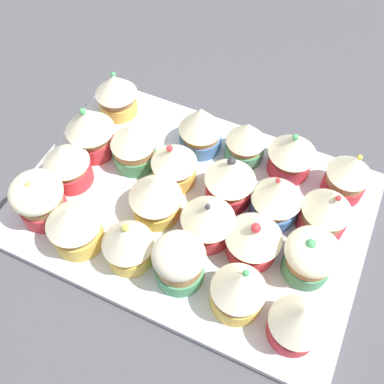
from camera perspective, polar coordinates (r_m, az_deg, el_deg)
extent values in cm
cube|color=#4C4C51|center=(60.98, 0.00, -2.99)|extent=(180.00, 180.00, 3.00)
cube|color=silver|center=(59.19, 0.00, -1.94)|extent=(44.73, 31.42, 1.20)
cylinder|color=#D1333D|center=(62.10, 18.69, 0.74)|extent=(5.44, 5.44, 2.48)
cylinder|color=#AD7F51|center=(60.52, 19.20, 1.84)|extent=(5.12, 5.12, 1.60)
cone|color=#F4EDC6|center=(58.79, 19.81, 3.13)|extent=(5.71, 5.71, 2.96)
sphere|color=#EAD64C|center=(58.11, 20.62, 4.16)|extent=(0.70, 0.70, 0.70)
cylinder|color=#D1333D|center=(62.29, 12.29, 3.50)|extent=(5.74, 5.74, 2.64)
cylinder|color=#AD7F51|center=(60.85, 12.60, 4.57)|extent=(5.20, 5.20, 1.10)
cone|color=#F4EDC6|center=(59.11, 13.01, 5.96)|extent=(6.41, 6.41, 3.51)
sphere|color=#4CB266|center=(57.71, 13.05, 6.85)|extent=(0.83, 0.83, 0.83)
cylinder|color=#4C9E6B|center=(62.98, 6.69, 5.23)|extent=(5.42, 5.42, 2.23)
cylinder|color=#AD7F51|center=(61.72, 6.84, 6.20)|extent=(4.78, 4.78, 1.08)
cone|color=#F4EDC6|center=(60.08, 7.05, 7.54)|extent=(5.45, 5.45, 3.28)
cylinder|color=#477AC6|center=(63.73, 1.08, 6.64)|extent=(5.94, 5.94, 2.37)
cylinder|color=#AD7F51|center=(62.40, 1.10, 7.69)|extent=(5.50, 5.50, 1.16)
cone|color=#F4EDC6|center=(60.53, 1.14, 9.28)|extent=(6.08, 6.08, 3.92)
cylinder|color=#EFC651|center=(69.33, -9.35, 10.86)|extent=(5.62, 5.62, 2.26)
cylinder|color=#AD7F51|center=(68.08, -9.56, 11.93)|extent=(5.22, 5.22, 1.36)
cone|color=#F4EDC6|center=(66.55, -9.84, 13.33)|extent=(6.14, 6.14, 3.16)
sphere|color=#4CB266|center=(65.92, -9.99, 14.53)|extent=(0.76, 0.76, 0.76)
cylinder|color=#D1333D|center=(58.32, 16.15, -3.57)|extent=(6.02, 6.02, 2.37)
cylinder|color=#AD7F51|center=(56.69, 16.62, -2.55)|extent=(5.50, 5.50, 1.59)
cone|color=#F4EDC6|center=(54.59, 17.26, -1.14)|extent=(6.08, 6.08, 3.57)
sphere|color=red|center=(53.00, 18.17, -0.77)|extent=(0.70, 0.70, 0.70)
cylinder|color=#477AC6|center=(57.91, 10.33, -2.21)|extent=(5.94, 5.94, 2.24)
cylinder|color=#AD7F51|center=(56.35, 10.62, -1.20)|extent=(5.26, 5.26, 1.52)
cone|color=#F4EDC6|center=(54.16, 11.05, 0.33)|extent=(6.32, 6.32, 3.82)
sphere|color=red|center=(52.61, 10.92, 1.45)|extent=(0.60, 0.60, 0.60)
cylinder|color=#D1333D|center=(58.44, 4.71, 0.10)|extent=(6.06, 6.06, 2.66)
cylinder|color=#AD7F51|center=(56.76, 4.85, 1.25)|extent=(5.42, 5.42, 1.42)
cone|color=#F4EDC6|center=(55.01, 5.00, 2.55)|extent=(6.45, 6.45, 2.91)
sphere|color=#333338|center=(54.38, 5.06, 3.91)|extent=(1.09, 1.09, 1.09)
cylinder|color=#EFC651|center=(60.01, -2.24, 2.43)|extent=(5.80, 5.80, 2.61)
cylinder|color=#AD7F51|center=(58.54, -2.30, 3.49)|extent=(5.36, 5.36, 1.07)
cone|color=#F4EDC6|center=(56.95, -2.37, 4.73)|extent=(6.07, 6.07, 2.99)
sphere|color=red|center=(55.88, -2.88, 5.57)|extent=(0.84, 0.84, 0.84)
cylinder|color=#4C9E6B|center=(62.35, -7.28, 4.62)|extent=(6.03, 6.03, 2.50)
cylinder|color=#AD7F51|center=(60.83, -7.48, 5.78)|extent=(5.68, 5.68, 1.45)
cone|color=#F4EDC6|center=(59.15, -7.71, 7.15)|extent=(6.06, 6.06, 3.00)
cylinder|color=#D1333D|center=(64.57, -12.41, 6.08)|extent=(5.93, 5.93, 2.76)
cylinder|color=#AD7F51|center=(62.98, -12.76, 7.34)|extent=(5.22, 5.22, 1.56)
cone|color=#F4EDC6|center=(61.06, -13.23, 8.98)|extent=(6.63, 6.63, 3.77)
sphere|color=#4CB266|center=(59.72, -13.79, 9.95)|extent=(0.88, 0.88, 0.88)
cylinder|color=#4C9E6B|center=(54.90, 14.35, -9.01)|extent=(5.68, 5.68, 2.45)
cylinder|color=#AD7F51|center=(53.29, 14.76, -8.17)|extent=(5.33, 5.33, 1.22)
ellipsoid|color=#F4EDC6|center=(51.76, 15.18, -7.32)|extent=(6.32, 6.32, 3.83)
sphere|color=#4CB266|center=(50.11, 14.94, -6.43)|extent=(1.16, 1.16, 1.16)
cylinder|color=#D1333D|center=(54.82, 7.59, -6.93)|extent=(6.15, 6.15, 2.31)
cylinder|color=#AD7F51|center=(53.25, 7.80, -6.06)|extent=(5.61, 5.61, 1.27)
cone|color=#F4EDC6|center=(51.28, 8.09, -4.87)|extent=(6.79, 6.79, 3.26)
sphere|color=red|center=(49.76, 8.17, -4.56)|extent=(1.16, 1.16, 1.16)
cylinder|color=#D1333D|center=(55.42, 1.99, -4.81)|extent=(5.94, 5.94, 2.44)
cylinder|color=#AD7F51|center=(53.74, 2.05, -3.81)|extent=(5.31, 5.31, 1.41)
cone|color=#F4EDC6|center=(51.56, 2.14, -2.40)|extent=(6.60, 6.60, 3.68)
sphere|color=#333338|center=(49.78, 2.03, -1.90)|extent=(0.64, 0.64, 0.64)
cylinder|color=#EFC651|center=(57.36, -4.51, -1.94)|extent=(6.14, 6.14, 2.20)
cylinder|color=#AD7F51|center=(55.83, -4.63, -0.95)|extent=(5.59, 5.59, 1.42)
cone|color=#F4EDC6|center=(53.78, -4.80, 0.48)|extent=(6.68, 6.68, 3.52)
cylinder|color=#D1333D|center=(62.07, -15.22, 2.35)|extent=(5.79, 5.79, 2.72)
cylinder|color=#AD7F51|center=(60.60, -15.61, 3.41)|extent=(5.11, 5.11, 1.09)
cone|color=#F4EDC6|center=(59.09, -16.05, 4.58)|extent=(6.05, 6.05, 2.91)
cylinder|color=#D1333D|center=(51.82, 12.68, -16.76)|extent=(5.47, 5.47, 2.22)
cylinder|color=#AD7F51|center=(50.10, 13.08, -16.13)|extent=(5.18, 5.18, 1.46)
cone|color=#F4EDC6|center=(47.64, 13.71, -15.14)|extent=(6.05, 6.05, 3.85)
cylinder|color=#EFC651|center=(51.81, 5.71, -13.25)|extent=(5.96, 5.96, 2.70)
cylinder|color=#AD7F51|center=(49.97, 5.90, -12.45)|extent=(5.70, 5.70, 1.26)
cone|color=#F4EDC6|center=(47.82, 6.14, -11.43)|extent=(6.14, 6.14, 3.40)
sphere|color=#4CB266|center=(46.57, 6.91, -10.22)|extent=(0.72, 0.72, 0.72)
cylinder|color=#4C9E6B|center=(52.95, -1.59, -9.98)|extent=(5.77, 5.77, 2.46)
cylinder|color=#AD7F51|center=(51.12, -1.64, -9.07)|extent=(5.34, 5.34, 1.56)
ellipsoid|color=#F4EDC6|center=(49.31, -1.69, -8.09)|extent=(6.05, 6.05, 4.08)
cylinder|color=#EFC651|center=(54.44, -7.89, -7.65)|extent=(5.58, 5.58, 2.44)
cylinder|color=#AD7F51|center=(52.83, -8.11, -6.77)|extent=(4.95, 4.95, 1.20)
cone|color=#F4EDC6|center=(50.66, -8.44, -5.49)|extent=(6.11, 6.11, 3.76)
sphere|color=#EAD64C|center=(49.09, -8.51, -4.57)|extent=(0.84, 0.84, 0.84)
cylinder|color=#EFC651|center=(56.58, -14.29, -5.30)|extent=(6.17, 6.17, 2.77)
cylinder|color=#AD7F51|center=(54.81, -14.74, -4.25)|extent=(5.53, 5.53, 1.41)
cone|color=#F4EDC6|center=(52.95, -15.25, -3.06)|extent=(6.55, 6.55, 3.04)
cylinder|color=#D1333D|center=(59.83, -18.33, -2.00)|extent=(5.95, 5.95, 2.67)
cylinder|color=#AD7F51|center=(58.24, -18.84, -0.97)|extent=(5.47, 5.47, 1.30)
ellipsoid|color=#F4EDC6|center=(56.86, -19.31, -0.01)|extent=(6.62, 6.62, 3.65)
sphere|color=#EAD64C|center=(55.57, -20.18, 0.86)|extent=(0.70, 0.70, 0.70)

